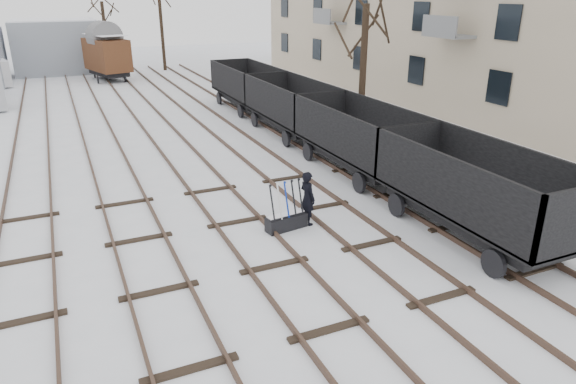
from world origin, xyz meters
name	(u,v)px	position (x,y,z in m)	size (l,w,h in m)	color
ground	(274,266)	(0.00, 0.00, 0.00)	(120.00, 120.00, 0.00)	white
tracks	(166,138)	(0.00, 13.67, 0.07)	(13.90, 52.00, 0.16)	black
shed_right	(57,46)	(-4.00, 40.00, 2.25)	(7.00, 6.00, 4.50)	#8D939F
ground_frame	(286,220)	(1.22, 1.96, 0.28)	(1.35, 0.61, 1.49)	black
worker	(307,198)	(1.97, 2.06, 0.85)	(0.62, 0.41, 1.70)	black
freight_wagon_a	(474,204)	(6.00, -0.66, 1.01)	(2.59, 6.46, 2.64)	black
freight_wagon_b	(358,147)	(6.00, 5.74, 1.01)	(2.59, 6.46, 2.64)	black
freight_wagon_c	(291,114)	(6.00, 12.14, 1.01)	(2.59, 6.46, 2.64)	black
freight_wagon_d	(247,92)	(6.00, 18.54, 1.01)	(2.59, 6.46, 2.64)	black
box_van_wagon	(107,54)	(-0.47, 33.51, 2.08)	(3.61, 5.16, 3.57)	black
tree_near	(363,79)	(7.87, 8.62, 3.13)	(0.30, 0.30, 6.26)	black
tree_far_left	(106,36)	(0.27, 40.46, 2.95)	(0.30, 0.30, 5.90)	black
tree_far_right	(161,16)	(4.81, 37.36, 4.72)	(0.30, 0.30, 9.44)	black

